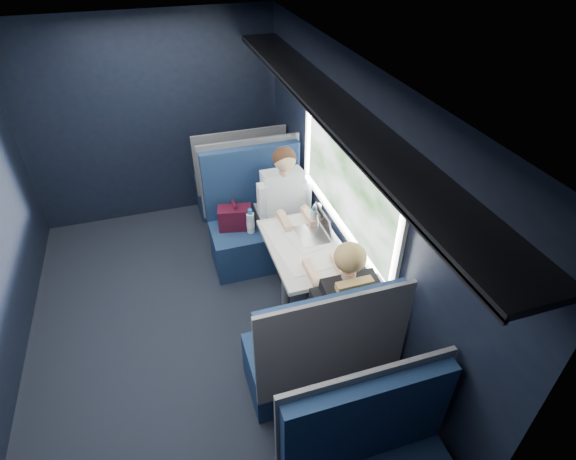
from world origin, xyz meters
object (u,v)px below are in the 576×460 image
object	(u,v)px
man	(286,205)
laptop	(317,228)
seat_bay_near	(257,224)
bottle_small	(314,217)
cup	(317,209)
woman	(342,303)
table	(303,254)
seat_bay_far	(317,356)
seat_row_front	(239,182)

from	to	relation	value
man	laptop	xyz separation A→B (m)	(0.11, -0.57, 0.09)
seat_bay_near	laptop	bearing A→B (deg)	-63.40
bottle_small	cup	size ratio (longest dim) A/B	2.06
woman	laptop	world-z (taller)	woman
table	laptop	distance (m)	0.26
table	cup	distance (m)	0.55
woman	man	bearing A→B (deg)	90.00
table	seat_bay_far	distance (m)	0.93
seat_row_front	laptop	world-z (taller)	seat_row_front
woman	bottle_small	size ratio (longest dim) A/B	6.63
seat_row_front	woman	bearing A→B (deg)	-84.30
table	seat_bay_near	xyz separation A→B (m)	(-0.19, 0.87, -0.24)
table	bottle_small	bearing A→B (deg)	54.73
laptop	bottle_small	distance (m)	0.15
cup	man	bearing A→B (deg)	131.64
seat_bay_near	bottle_small	size ratio (longest dim) A/B	6.32
seat_bay_far	seat_row_front	distance (m)	2.67
seat_row_front	bottle_small	bearing A→B (deg)	-75.95
seat_bay_near	laptop	world-z (taller)	seat_bay_near
table	seat_bay_far	size ratio (longest dim) A/B	0.79
man	bottle_small	bearing A→B (deg)	-72.84
table	man	bearing A→B (deg)	84.48
seat_row_front	man	distance (m)	1.17
seat_bay_far	bottle_small	bearing A→B (deg)	71.78
seat_bay_near	man	distance (m)	0.43
seat_bay_far	bottle_small	size ratio (longest dim) A/B	6.32
seat_bay_near	laptop	size ratio (longest dim) A/B	3.87
table	cup	size ratio (longest dim) A/B	10.32
man	laptop	world-z (taller)	man
table	seat_row_front	world-z (taller)	seat_row_front
seat_bay_near	man	bearing A→B (deg)	-33.89
seat_bay_far	woman	xyz separation A→B (m)	(0.25, 0.17, 0.31)
woman	seat_row_front	bearing A→B (deg)	95.70
seat_bay_near	seat_row_front	bearing A→B (deg)	89.38
seat_bay_far	table	bearing A→B (deg)	78.22
seat_bay_near	woman	world-z (taller)	woman
man	laptop	distance (m)	0.59
man	woman	bearing A→B (deg)	-90.00
table	seat_bay_far	xyz separation A→B (m)	(-0.18, -0.87, -0.25)
seat_bay_near	cup	bearing A→B (deg)	-41.49
man	seat_row_front	bearing A→B (deg)	102.83
seat_bay_near	bottle_small	world-z (taller)	seat_bay_near
bottle_small	man	bearing A→B (deg)	107.16
man	cup	bearing A→B (deg)	-48.36
table	cup	xyz separation A→B (m)	(0.30, 0.44, 0.13)
laptop	table	bearing A→B (deg)	-144.30
seat_row_front	cup	distance (m)	1.49
seat_bay_near	seat_row_front	world-z (taller)	seat_bay_near
bottle_small	cup	bearing A→B (deg)	58.10
seat_bay_near	bottle_small	xyz separation A→B (m)	(0.39, -0.59, 0.41)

